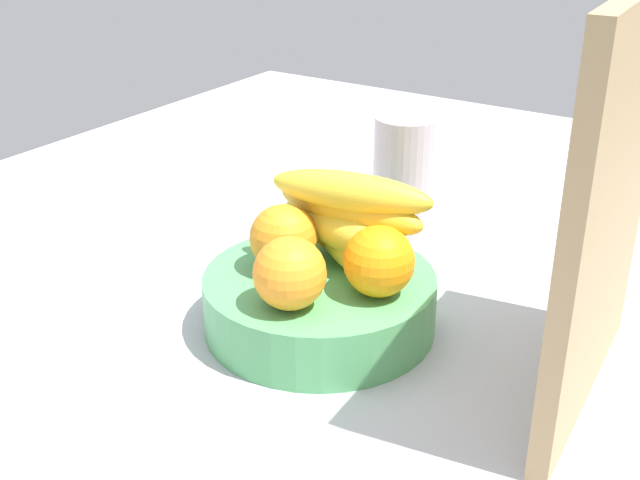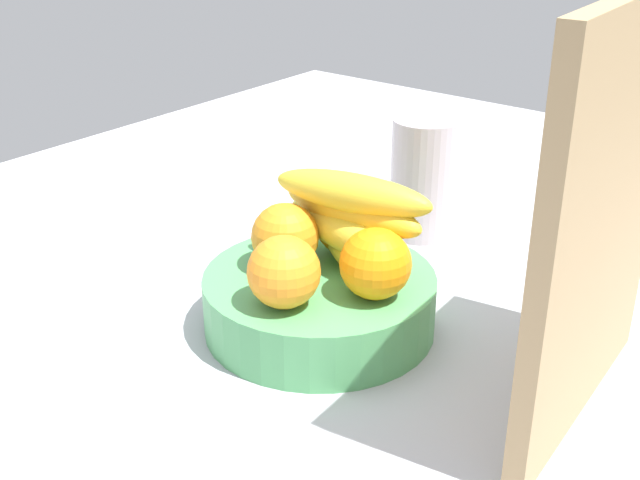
% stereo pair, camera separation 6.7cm
% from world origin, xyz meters
% --- Properties ---
extents(ground_plane, '(1.80, 1.40, 0.03)m').
position_xyz_m(ground_plane, '(0.00, 0.00, -0.01)').
color(ground_plane, '#AFB0B9').
extents(fruit_bowl, '(0.24, 0.24, 0.06)m').
position_xyz_m(fruit_bowl, '(-0.00, 0.02, 0.03)').
color(fruit_bowl, '#50A160').
rests_on(fruit_bowl, ground_plane).
extents(orange_front_left, '(0.07, 0.07, 0.07)m').
position_xyz_m(orange_front_left, '(0.07, 0.03, 0.10)').
color(orange_front_left, orange).
rests_on(orange_front_left, fruit_bowl).
extents(orange_front_right, '(0.07, 0.07, 0.07)m').
position_xyz_m(orange_front_right, '(0.00, 0.09, 0.10)').
color(orange_front_right, orange).
rests_on(orange_front_right, fruit_bowl).
extents(orange_center, '(0.07, 0.07, 0.07)m').
position_xyz_m(orange_center, '(-0.06, 0.01, 0.10)').
color(orange_center, orange).
rests_on(orange_center, fruit_bowl).
extents(orange_back_left, '(0.07, 0.07, 0.07)m').
position_xyz_m(orange_back_left, '(0.01, -0.02, 0.10)').
color(orange_back_left, orange).
rests_on(orange_back_left, fruit_bowl).
extents(banana_bunch, '(0.13, 0.19, 0.11)m').
position_xyz_m(banana_bunch, '(-0.03, 0.03, 0.11)').
color(banana_bunch, yellow).
rests_on(banana_bunch, fruit_bowl).
extents(cutting_board, '(0.28, 0.03, 0.36)m').
position_xyz_m(cutting_board, '(-0.03, 0.28, 0.18)').
color(cutting_board, tan).
rests_on(cutting_board, ground_plane).
extents(thermos_tumbler, '(0.08, 0.08, 0.15)m').
position_xyz_m(thermos_tumbler, '(-0.27, -0.02, 0.08)').
color(thermos_tumbler, '#BDAFB7').
rests_on(thermos_tumbler, ground_plane).
extents(jar_lid, '(0.08, 0.08, 0.02)m').
position_xyz_m(jar_lid, '(-0.27, -0.05, 0.01)').
color(jar_lid, white).
rests_on(jar_lid, ground_plane).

